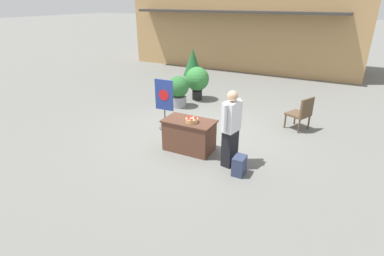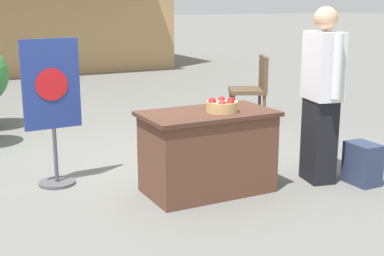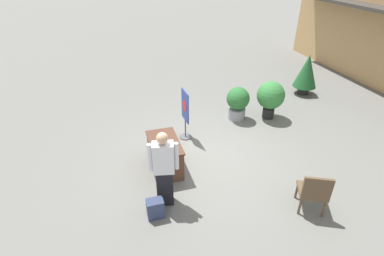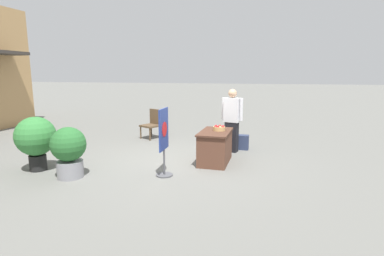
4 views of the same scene
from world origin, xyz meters
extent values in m
plane|color=slate|center=(0.00, 0.00, 0.00)|extent=(120.00, 120.00, 0.00)
cube|color=brown|center=(0.29, -1.01, 0.37)|extent=(1.18, 0.66, 0.75)
cube|color=#492C20|center=(0.29, -1.01, 0.77)|extent=(1.25, 0.71, 0.04)
cylinder|color=tan|center=(0.40, -1.08, 0.84)|extent=(0.30, 0.30, 0.10)
sphere|color=#A30F14|center=(0.50, -1.08, 0.88)|extent=(0.08, 0.08, 0.08)
sphere|color=red|center=(0.45, -1.00, 0.88)|extent=(0.08, 0.08, 0.08)
sphere|color=red|center=(0.34, -1.01, 0.88)|extent=(0.08, 0.08, 0.08)
sphere|color=#A30F14|center=(0.30, -1.07, 0.88)|extent=(0.08, 0.08, 0.08)
sphere|color=red|center=(0.35, -1.17, 0.88)|extent=(0.08, 0.08, 0.08)
sphere|color=#A30F14|center=(0.44, -1.18, 0.88)|extent=(0.08, 0.08, 0.08)
cube|color=black|center=(1.44, -1.25, 0.42)|extent=(0.30, 0.38, 0.85)
cube|color=silver|center=(1.44, -1.25, 1.18)|extent=(0.34, 0.46, 0.67)
sphere|color=tan|center=(1.44, -1.25, 1.64)|extent=(0.23, 0.23, 0.23)
cylinder|color=silver|center=(1.39, -1.51, 1.21)|extent=(0.09, 0.09, 0.61)
cylinder|color=silver|center=(1.50, -1.00, 1.21)|extent=(0.09, 0.09, 0.61)
cube|color=#2D3856|center=(1.78, -1.54, 0.21)|extent=(0.24, 0.34, 0.42)
cylinder|color=#4C4C51|center=(-0.96, -0.15, 0.01)|extent=(0.36, 0.36, 0.03)
cylinder|color=#4C4C51|center=(-0.96, -0.15, 0.31)|extent=(0.04, 0.04, 0.55)
cube|color=navy|center=(-0.96, -0.15, 1.02)|extent=(0.56, 0.06, 0.87)
cylinder|color=red|center=(-0.96, -0.17, 1.02)|extent=(0.31, 0.02, 0.31)
cylinder|color=brown|center=(2.13, 1.50, 0.20)|extent=(0.05, 0.05, 0.41)
cylinder|color=brown|center=(2.33, 1.93, 0.20)|extent=(0.05, 0.05, 0.41)
cylinder|color=brown|center=(2.55, 1.30, 0.20)|extent=(0.05, 0.05, 0.41)
cylinder|color=brown|center=(2.76, 1.72, 0.20)|extent=(0.05, 0.05, 0.41)
cube|color=brown|center=(2.44, 1.61, 0.44)|extent=(0.73, 0.73, 0.06)
cube|color=brown|center=(2.66, 1.51, 0.72)|extent=(0.29, 0.52, 0.51)
camera|label=1|loc=(3.44, -6.94, 3.49)|focal=28.00mm
camera|label=2|loc=(-2.09, -5.31, 1.80)|focal=50.00mm
camera|label=3|loc=(6.17, -2.07, 4.68)|focal=28.00mm
camera|label=4|loc=(-6.74, -2.34, 2.16)|focal=28.00mm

